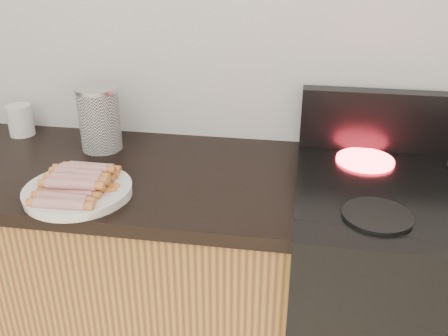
% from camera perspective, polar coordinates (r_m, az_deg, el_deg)
% --- Properties ---
extents(wall_back, '(4.00, 0.04, 2.60)m').
position_cam_1_polar(wall_back, '(1.71, -4.55, 16.30)').
color(wall_back, silver).
rests_on(wall_back, ground).
extents(stove, '(0.76, 0.65, 0.91)m').
position_cam_1_polar(stove, '(1.77, 20.12, -15.52)').
color(stove, black).
rests_on(stove, floor).
extents(stove_panel, '(0.76, 0.06, 0.20)m').
position_cam_1_polar(stove_panel, '(1.74, 21.42, 4.85)').
color(stove_panel, black).
rests_on(stove_panel, stove).
extents(burner_near_left, '(0.18, 0.18, 0.01)m').
position_cam_1_polar(burner_near_left, '(1.34, 17.10, -5.21)').
color(burner_near_left, black).
rests_on(burner_near_left, stove).
extents(burner_far_left, '(0.18, 0.18, 0.01)m').
position_cam_1_polar(burner_far_left, '(1.64, 15.82, 0.87)').
color(burner_far_left, '#FF1E2D').
rests_on(burner_far_left, stove).
extents(main_plate, '(0.32, 0.32, 0.02)m').
position_cam_1_polar(main_plate, '(1.46, -16.33, -2.67)').
color(main_plate, white).
rests_on(main_plate, counter_slab).
extents(side_plate, '(0.24, 0.24, 0.02)m').
position_cam_1_polar(side_plate, '(1.45, -14.80, -2.84)').
color(side_plate, white).
rests_on(side_plate, counter_slab).
extents(hotdog_pile, '(0.14, 0.26, 0.05)m').
position_cam_1_polar(hotdog_pile, '(1.45, -16.49, -1.51)').
color(hotdog_pile, brown).
rests_on(hotdog_pile, main_plate).
extents(plain_sausages, '(0.13, 0.06, 0.02)m').
position_cam_1_polar(plain_sausages, '(1.44, -14.88, -2.20)').
color(plain_sausages, '#C96D36').
rests_on(plain_sausages, side_plate).
extents(canister, '(0.14, 0.14, 0.21)m').
position_cam_1_polar(canister, '(1.71, -14.05, 5.51)').
color(canister, silver).
rests_on(canister, counter_slab).
extents(mug, '(0.11, 0.11, 0.11)m').
position_cam_1_polar(mug, '(1.94, -22.25, 5.09)').
color(mug, white).
rests_on(mug, counter_slab).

